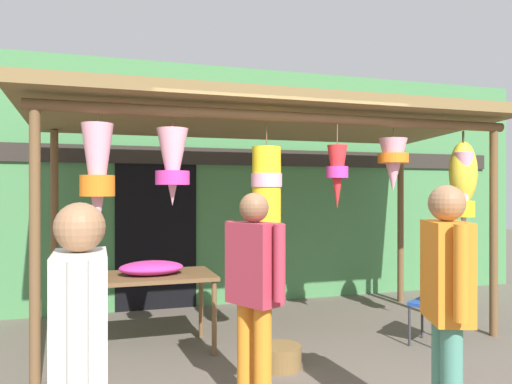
{
  "coord_description": "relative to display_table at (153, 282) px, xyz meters",
  "views": [
    {
      "loc": [
        -1.67,
        -4.3,
        1.63
      ],
      "look_at": [
        0.1,
        1.28,
        1.62
      ],
      "focal_mm": 34.35,
      "sensor_mm": 36.0,
      "label": 1
    }
  ],
  "objects": [
    {
      "name": "flower_heap_on_table",
      "position": [
        -0.01,
        -0.03,
        0.16
      ],
      "size": [
        0.65,
        0.45,
        0.14
      ],
      "color": "#D13399",
      "rests_on": "display_table"
    },
    {
      "name": "customer_foreground",
      "position": [
        -0.6,
        -2.85,
        0.23
      ],
      "size": [
        0.22,
        0.59,
        1.58
      ],
      "color": "silver",
      "rests_on": "ground_plane"
    },
    {
      "name": "display_table",
      "position": [
        0.0,
        0.0,
        0.0
      ],
      "size": [
        1.22,
        0.77,
        0.78
      ],
      "color": "brown",
      "rests_on": "ground_plane"
    },
    {
      "name": "vendor_in_orange",
      "position": [
        0.56,
        -1.65,
        0.26
      ],
      "size": [
        0.38,
        0.54,
        1.62
      ],
      "color": "orange",
      "rests_on": "ground_plane"
    },
    {
      "name": "market_stall_canopy",
      "position": [
        1.35,
        0.07,
        1.57
      ],
      "size": [
        5.24,
        2.3,
        2.59
      ],
      "color": "brown",
      "rests_on": "ground_plane"
    },
    {
      "name": "wicker_basket_by_table",
      "position": [
        1.06,
        -0.86,
        -0.59
      ],
      "size": [
        0.4,
        0.4,
        0.21
      ],
      "primitive_type": "cylinder",
      "color": "brown",
      "rests_on": "ground_plane"
    },
    {
      "name": "shopper_by_bananas",
      "position": [
        1.53,
        -2.54,
        0.29
      ],
      "size": [
        0.35,
        0.56,
        1.67
      ],
      "color": "#4C8E7A",
      "rests_on": "ground_plane"
    },
    {
      "name": "folding_chair",
      "position": [
        2.87,
        -0.78,
        -0.19
      ],
      "size": [
        0.55,
        0.55,
        0.84
      ],
      "color": "#2347A8",
      "rests_on": "ground_plane"
    },
    {
      "name": "ground_plane",
      "position": [
        1.16,
        -0.77,
        -0.69
      ],
      "size": [
        30.0,
        30.0,
        0.0
      ],
      "primitive_type": "plane",
      "color": "#60564C"
    },
    {
      "name": "shop_facade",
      "position": [
        1.15,
        1.9,
        1.02
      ],
      "size": [
        10.22,
        0.29,
        3.42
      ],
      "color": "#47844C",
      "rests_on": "ground_plane"
    }
  ]
}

